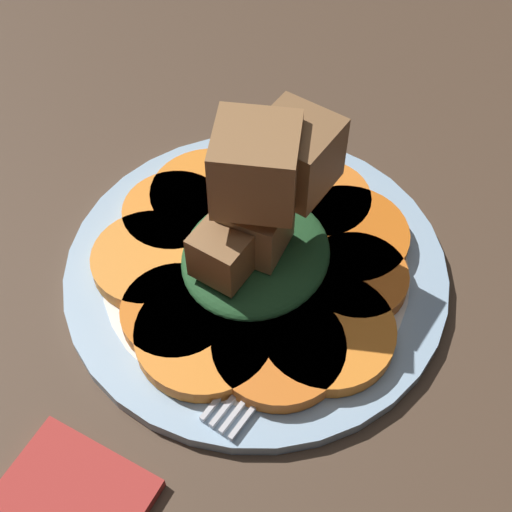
# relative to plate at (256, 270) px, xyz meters

# --- Properties ---
(table_slab) EXTENTS (1.20, 1.20, 0.02)m
(table_slab) POSITION_rel_plate_xyz_m (0.00, 0.00, -0.02)
(table_slab) COLOR #4C3828
(table_slab) RESTS_ON ground
(plate) EXTENTS (0.26, 0.26, 0.01)m
(plate) POSITION_rel_plate_xyz_m (0.00, 0.00, 0.00)
(plate) COLOR #99B7D1
(plate) RESTS_ON table_slab
(carrot_slice_0) EXTENTS (0.07, 0.07, 0.01)m
(carrot_slice_0) POSITION_rel_plate_xyz_m (0.06, 0.03, 0.01)
(carrot_slice_0) COLOR orange
(carrot_slice_0) RESTS_ON plate
(carrot_slice_1) EXTENTS (0.08, 0.08, 0.01)m
(carrot_slice_1) POSITION_rel_plate_xyz_m (0.03, 0.06, 0.01)
(carrot_slice_1) COLOR orange
(carrot_slice_1) RESTS_ON plate
(carrot_slice_2) EXTENTS (0.07, 0.07, 0.01)m
(carrot_slice_2) POSITION_rel_plate_xyz_m (0.01, 0.07, 0.01)
(carrot_slice_2) COLOR orange
(carrot_slice_2) RESTS_ON plate
(carrot_slice_3) EXTENTS (0.08, 0.08, 0.01)m
(carrot_slice_3) POSITION_rel_plate_xyz_m (-0.03, 0.06, 0.01)
(carrot_slice_3) COLOR orange
(carrot_slice_3) RESTS_ON plate
(carrot_slice_4) EXTENTS (0.07, 0.07, 0.01)m
(carrot_slice_4) POSITION_rel_plate_xyz_m (-0.06, 0.02, 0.01)
(carrot_slice_4) COLOR orange
(carrot_slice_4) RESTS_ON plate
(carrot_slice_5) EXTENTS (0.09, 0.09, 0.01)m
(carrot_slice_5) POSITION_rel_plate_xyz_m (-0.07, -0.00, 0.01)
(carrot_slice_5) COLOR orange
(carrot_slice_5) RESTS_ON plate
(carrot_slice_6) EXTENTS (0.08, 0.08, 0.01)m
(carrot_slice_6) POSITION_rel_plate_xyz_m (-0.05, -0.04, 0.01)
(carrot_slice_6) COLOR orange
(carrot_slice_6) RESTS_ON plate
(carrot_slice_7) EXTENTS (0.08, 0.08, 0.01)m
(carrot_slice_7) POSITION_rel_plate_xyz_m (-0.03, -0.06, 0.01)
(carrot_slice_7) COLOR orange
(carrot_slice_7) RESTS_ON plate
(carrot_slice_8) EXTENTS (0.07, 0.07, 0.01)m
(carrot_slice_8) POSITION_rel_plate_xyz_m (0.02, -0.06, 0.01)
(carrot_slice_8) COLOR orange
(carrot_slice_8) RESTS_ON plate
(carrot_slice_9) EXTENTS (0.08, 0.08, 0.01)m
(carrot_slice_9) POSITION_rel_plate_xyz_m (0.05, -0.04, 0.01)
(carrot_slice_9) COLOR orange
(carrot_slice_9) RESTS_ON plate
(carrot_slice_10) EXTENTS (0.07, 0.07, 0.01)m
(carrot_slice_10) POSITION_rel_plate_xyz_m (0.07, -0.01, 0.01)
(carrot_slice_10) COLOR orange
(carrot_slice_10) RESTS_ON plate
(center_pile) EXTENTS (0.11, 0.10, 0.12)m
(center_pile) POSITION_rel_plate_xyz_m (0.00, -0.00, 0.05)
(center_pile) COLOR #235128
(center_pile) RESTS_ON plate
(fork) EXTENTS (0.20, 0.04, 0.00)m
(fork) POSITION_rel_plate_xyz_m (-0.02, -0.05, 0.01)
(fork) COLOR silver
(fork) RESTS_ON plate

